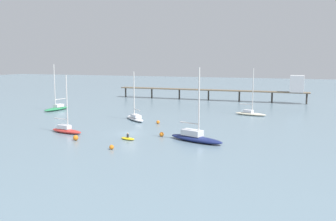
% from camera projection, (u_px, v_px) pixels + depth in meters
% --- Properties ---
extents(ground_plane, '(400.00, 400.00, 0.00)m').
position_uv_depth(ground_plane, '(129.00, 133.00, 67.23)').
color(ground_plane, slate).
extents(pier, '(60.35, 3.85, 8.25)m').
position_uv_depth(pier, '(255.00, 87.00, 114.28)').
color(pier, brown).
rests_on(pier, ground_plane).
extents(sailboat_white, '(7.32, 7.27, 10.37)m').
position_uv_depth(sailboat_white, '(135.00, 117.00, 81.25)').
color(sailboat_white, white).
rests_on(sailboat_white, ground_plane).
extents(sailboat_cream, '(7.70, 3.61, 10.94)m').
position_uv_depth(sailboat_cream, '(250.00, 113.00, 88.28)').
color(sailboat_cream, beige).
rests_on(sailboat_cream, ground_plane).
extents(sailboat_red, '(6.98, 2.88, 10.28)m').
position_uv_depth(sailboat_red, '(66.00, 129.00, 67.28)').
color(sailboat_red, red).
rests_on(sailboat_red, ground_plane).
extents(sailboat_green, '(3.11, 8.66, 11.74)m').
position_uv_depth(sailboat_green, '(57.00, 108.00, 96.76)').
color(sailboat_green, '#287F4C').
rests_on(sailboat_green, ground_plane).
extents(sailboat_navy, '(10.04, 5.56, 11.77)m').
position_uv_depth(sailboat_navy, '(195.00, 137.00, 60.40)').
color(sailboat_navy, navy).
rests_on(sailboat_navy, ground_plane).
extents(dinghy_yellow, '(2.92, 1.95, 1.14)m').
position_uv_depth(dinghy_yellow, '(128.00, 138.00, 61.94)').
color(dinghy_yellow, yellow).
rests_on(dinghy_yellow, ground_plane).
extents(mooring_buoy_inner, '(0.69, 0.69, 0.69)m').
position_uv_depth(mooring_buoy_inner, '(112.00, 147.00, 55.21)').
color(mooring_buoy_inner, orange).
rests_on(mooring_buoy_inner, ground_plane).
extents(mooring_buoy_outer, '(0.69, 0.69, 0.69)m').
position_uv_depth(mooring_buoy_outer, '(158.00, 122.00, 76.78)').
color(mooring_buoy_outer, orange).
rests_on(mooring_buoy_outer, ground_plane).
extents(mooring_buoy_far, '(0.77, 0.77, 0.77)m').
position_uv_depth(mooring_buoy_far, '(162.00, 134.00, 64.34)').
color(mooring_buoy_far, orange).
rests_on(mooring_buoy_far, ground_plane).
extents(mooring_buoy_mid, '(0.86, 0.86, 0.86)m').
position_uv_depth(mooring_buoy_mid, '(76.00, 138.00, 61.28)').
color(mooring_buoy_mid, orange).
rests_on(mooring_buoy_mid, ground_plane).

